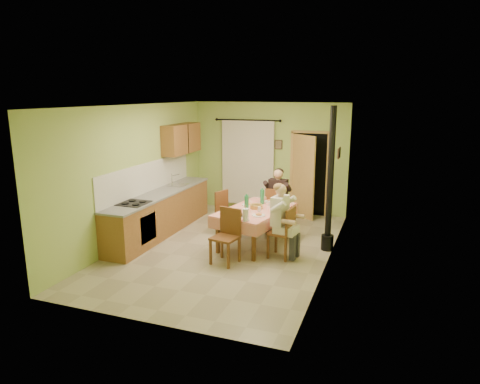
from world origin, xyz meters
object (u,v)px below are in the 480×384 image
at_px(chair_right, 281,243).
at_px(chair_left, 228,222).
at_px(man_far, 278,193).
at_px(man_right, 282,212).
at_px(dining_table, 255,227).
at_px(chair_far, 277,219).
at_px(stove_flue, 329,199).
at_px(chair_near, 225,248).

height_order(chair_right, chair_left, chair_right).
height_order(man_far, man_right, same).
distance_m(chair_left, man_right, 1.75).
xyz_separation_m(dining_table, man_right, (0.66, -0.46, 0.50)).
xyz_separation_m(man_far, man_right, (0.47, -1.48, 0.00)).
height_order(chair_left, man_right, man_right).
height_order(chair_far, man_far, man_far).
bearing_deg(dining_table, chair_far, 90.80).
relative_size(dining_table, chair_far, 1.96).
distance_m(dining_table, stove_flue, 1.58).
distance_m(chair_left, stove_flue, 2.30).
relative_size(man_far, stove_flue, 0.50).
distance_m(chair_far, man_far, 0.59).
bearing_deg(chair_right, dining_table, 64.95).
bearing_deg(man_right, chair_far, 27.07).
xyz_separation_m(chair_far, man_right, (0.47, -1.47, 0.59)).
bearing_deg(chair_near, stove_flue, -130.94).
bearing_deg(dining_table, chair_near, -89.97).
xyz_separation_m(chair_near, chair_left, (-0.54, 1.47, -0.00)).
relative_size(chair_far, chair_near, 1.00).
bearing_deg(stove_flue, dining_table, -170.68).
bearing_deg(chair_near, chair_far, -90.42).
bearing_deg(man_far, chair_far, -90.00).
bearing_deg(man_right, man_far, 26.87).
distance_m(chair_far, chair_left, 1.12).
relative_size(chair_right, man_right, 0.70).
relative_size(chair_far, stove_flue, 0.36).
bearing_deg(dining_table, man_far, 90.91).
height_order(chair_right, man_right, man_right).
distance_m(man_right, stove_flue, 1.04).
xyz_separation_m(chair_far, chair_right, (0.48, -1.47, -0.00)).
xyz_separation_m(chair_far, stove_flue, (1.23, -0.78, 0.73)).
bearing_deg(chair_near, man_right, -134.46).
relative_size(dining_table, chair_near, 1.96).
height_order(dining_table, man_right, man_right).
distance_m(chair_near, chair_right, 1.08).
height_order(chair_far, chair_right, chair_far).
distance_m(chair_far, stove_flue, 1.63).
relative_size(chair_far, man_right, 0.72).
relative_size(chair_near, man_right, 0.72).
bearing_deg(chair_far, man_far, 90.00).
height_order(chair_near, chair_right, chair_near).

